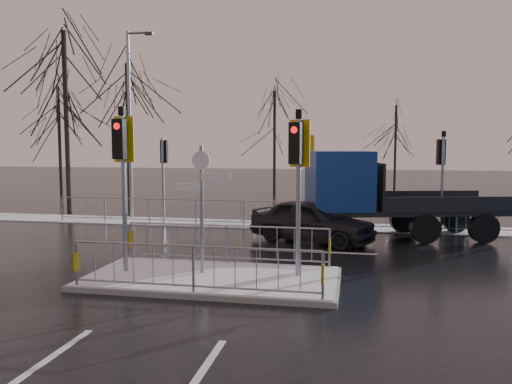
% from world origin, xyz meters
% --- Properties ---
extents(ground, '(120.00, 120.00, 0.00)m').
position_xyz_m(ground, '(0.00, 0.00, 0.00)').
color(ground, black).
rests_on(ground, ground).
extents(snow_verge, '(30.00, 2.00, 0.04)m').
position_xyz_m(snow_verge, '(0.00, 8.60, 0.02)').
color(snow_verge, white).
rests_on(snow_verge, ground).
extents(lane_markings, '(8.00, 11.38, 0.01)m').
position_xyz_m(lane_markings, '(0.00, -0.33, 0.00)').
color(lane_markings, silver).
rests_on(lane_markings, ground).
extents(traffic_island, '(6.00, 3.04, 4.15)m').
position_xyz_m(traffic_island, '(-0.01, 0.01, 0.39)').
color(traffic_island, slate).
rests_on(traffic_island, ground).
extents(far_kerb_fixtures, '(18.00, 0.65, 3.83)m').
position_xyz_m(far_kerb_fixtures, '(0.29, 8.09, 1.02)').
color(far_kerb_fixtures, gray).
rests_on(far_kerb_fixtures, ground).
extents(car_far_lane, '(4.56, 3.19, 1.44)m').
position_xyz_m(car_far_lane, '(1.93, 5.38, 0.72)').
color(car_far_lane, black).
rests_on(car_far_lane, ground).
extents(flatbed_truck, '(6.93, 3.91, 3.04)m').
position_xyz_m(flatbed_truck, '(3.66, 6.41, 1.62)').
color(flatbed_truck, black).
rests_on(flatbed_truck, ground).
extents(tree_near_a, '(4.75, 4.75, 8.97)m').
position_xyz_m(tree_near_a, '(-10.50, 11.00, 6.11)').
color(tree_near_a, black).
rests_on(tree_near_a, ground).
extents(tree_near_b, '(4.00, 4.00, 7.55)m').
position_xyz_m(tree_near_b, '(-8.00, 12.50, 5.15)').
color(tree_near_b, black).
rests_on(tree_near_b, ground).
extents(tree_near_c, '(3.50, 3.50, 6.61)m').
position_xyz_m(tree_near_c, '(-12.50, 13.50, 4.50)').
color(tree_near_c, black).
rests_on(tree_near_c, ground).
extents(tree_far_a, '(3.75, 3.75, 7.08)m').
position_xyz_m(tree_far_a, '(-2.00, 22.00, 4.82)').
color(tree_far_a, black).
rests_on(tree_far_a, ground).
extents(tree_far_b, '(3.25, 3.25, 6.14)m').
position_xyz_m(tree_far_b, '(6.00, 24.00, 4.18)').
color(tree_far_b, black).
rests_on(tree_far_b, ground).
extents(street_lamp_left, '(1.25, 0.18, 8.20)m').
position_xyz_m(street_lamp_left, '(-6.43, 9.50, 4.49)').
color(street_lamp_left, gray).
rests_on(street_lamp_left, ground).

